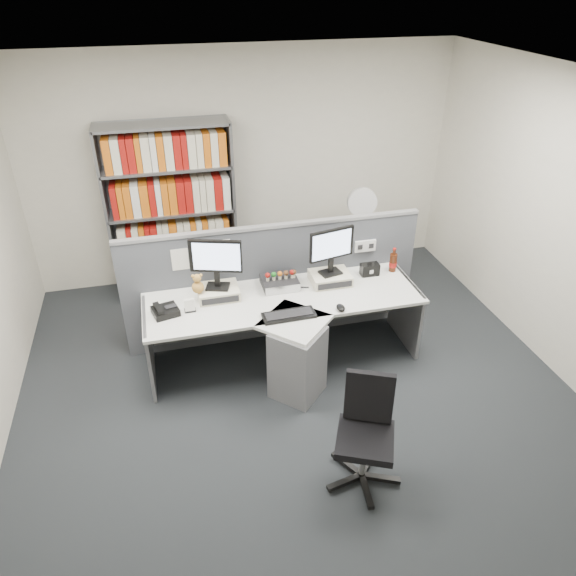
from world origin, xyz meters
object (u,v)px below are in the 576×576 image
object	(u,v)px
cola_bottle	(393,262)
shelving_unit	(172,214)
speaker	(370,269)
keyboard	(289,315)
desktop_pc	(280,282)
filing_cabinet	(358,260)
monitor_right	(332,248)
monitor_left	(216,260)
desk_fan	(362,206)
office_chair	(366,429)
desk	(289,334)
desk_phone	(165,311)
mouse	(341,308)
desk_calendar	(190,306)

from	to	relation	value
cola_bottle	shelving_unit	xyz separation A→B (m)	(-2.10, 1.40, 0.16)
speaker	keyboard	bearing A→B (deg)	-151.30
desktop_pc	shelving_unit	distance (m)	1.70
cola_bottle	filing_cabinet	distance (m)	1.06
monitor_right	desktop_pc	size ratio (longest dim) A/B	1.38
monitor_left	desk_fan	world-z (taller)	monitor_left
monitor_left	cola_bottle	distance (m)	1.81
cola_bottle	office_chair	size ratio (longest dim) A/B	0.29
filing_cabinet	office_chair	size ratio (longest dim) A/B	0.81
office_chair	speaker	bearing A→B (deg)	68.46
monitor_right	office_chair	distance (m)	1.82
keyboard	speaker	distance (m)	1.11
shelving_unit	cola_bottle	bearing A→B (deg)	-33.72
monitor_left	desk_fan	distance (m)	2.06
desk	desktop_pc	distance (m)	0.53
cola_bottle	filing_cabinet	bearing A→B (deg)	89.71
cola_bottle	filing_cabinet	size ratio (longest dim) A/B	0.36
monitor_left	keyboard	xyz separation A→B (m)	(0.56, -0.48, -0.38)
desk	cola_bottle	size ratio (longest dim) A/B	10.19
desk	desk_phone	bearing A→B (deg)	169.42
filing_cabinet	shelving_unit	bearing A→B (deg)	167.93
desk	desktop_pc	bearing A→B (deg)	88.70
desk	filing_cabinet	size ratio (longest dim) A/B	3.71
monitor_right	monitor_left	bearing A→B (deg)	180.00
monitor_left	desk_phone	xyz separation A→B (m)	(-0.50, -0.18, -0.36)
mouse	keyboard	bearing A→B (deg)	178.94
mouse	desk_calendar	world-z (taller)	desk_calendar
desktop_pc	office_chair	world-z (taller)	office_chair
shelving_unit	desktop_pc	bearing A→B (deg)	-57.38
desk	office_chair	size ratio (longest dim) A/B	2.99
desk	desk_phone	world-z (taller)	desk_phone
shelving_unit	desk_phone	bearing A→B (deg)	-96.75
mouse	speaker	xyz separation A→B (m)	(0.49, 0.54, 0.04)
mouse	shelving_unit	world-z (taller)	shelving_unit
desk_fan	office_chair	distance (m)	2.93
desk_phone	desk_calendar	bearing A→B (deg)	-0.71
shelving_unit	desk_fan	world-z (taller)	shelving_unit
shelving_unit	office_chair	world-z (taller)	shelving_unit
desk_phone	desk_fan	size ratio (longest dim) A/B	0.47
monitor_right	desktop_pc	xyz separation A→B (m)	(-0.50, 0.04, -0.33)
filing_cabinet	speaker	bearing A→B (deg)	-105.12
mouse	desk_fan	xyz separation A→B (m)	(0.75, 1.51, 0.31)
monitor_left	keyboard	distance (m)	0.83
desk	speaker	bearing A→B (deg)	24.63
monitor_right	desk_calendar	bearing A→B (deg)	-172.51
filing_cabinet	office_chair	xyz separation A→B (m)	(-0.95, -2.71, 0.11)
desk_fan	keyboard	bearing A→B (deg)	-129.38
mouse	filing_cabinet	size ratio (longest dim) A/B	0.17
desk_phone	speaker	size ratio (longest dim) A/B	1.44
desk_calendar	monitor_left	bearing A→B (deg)	32.78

